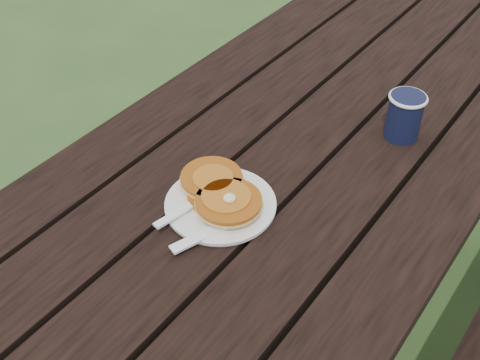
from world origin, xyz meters
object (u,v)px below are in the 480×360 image
Objects in this scene: plate at (221,205)px; coffee_cup at (405,114)px; picnic_table at (310,240)px; pancake_stack at (220,192)px.

coffee_cup reaches higher than plate.
plate is 0.43m from coffee_cup.
picnic_table is 0.52m from plate.
pancake_stack reaches higher than picnic_table.
picnic_table is 0.47m from coffee_cup.
plate is 0.02m from pancake_stack.
coffee_cup is (0.17, 0.39, 0.05)m from plate.
pancake_stack is 0.42m from coffee_cup.
pancake_stack is at bearing -115.24° from coffee_cup.
pancake_stack is at bearing -93.52° from picnic_table.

